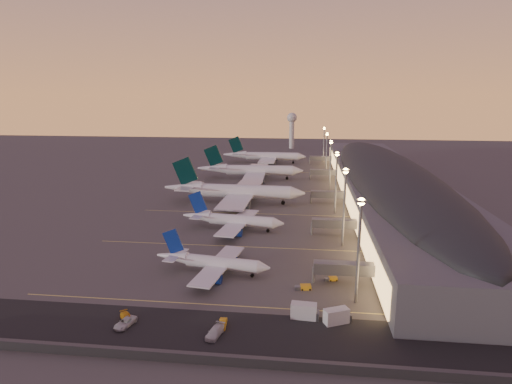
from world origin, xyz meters
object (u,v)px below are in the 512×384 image
object	(u,v)px
airliner_wide_mid	(250,170)
service_van_c	(215,332)
airliner_narrow_south	(212,262)
airliner_wide_far	(265,156)
service_van_d	(223,324)
catering_truck_a	(305,311)
service_van_b	(127,317)
radar_tower	(292,124)
airliner_wide_near	(234,191)
airliner_narrow_north	(233,220)
catering_truck_b	(338,316)
service_van_a	(125,323)
baggage_tug_b	(331,279)
baggage_tug_a	(304,287)

from	to	relation	value
airliner_wide_mid	service_van_c	size ratio (longest dim) A/B	10.40
airliner_narrow_south	airliner_wide_far	size ratio (longest dim) A/B	0.56
airliner_wide_mid	service_van_d	xyz separation A→B (m)	(15.34, -164.07, -4.44)
airliner_wide_mid	catering_truck_a	xyz separation A→B (m)	(32.92, -158.40, -3.51)
service_van_d	service_van_b	bearing A→B (deg)	175.47
radar_tower	service_van_d	world-z (taller)	radar_tower
service_van_b	airliner_wide_near	bearing A→B (deg)	48.05
catering_truck_a	service_van_d	world-z (taller)	catering_truck_a
airliner_narrow_north	service_van_b	distance (m)	68.25
airliner_wide_mid	catering_truck_b	xyz separation A→B (m)	(39.96, -159.55, -3.59)
airliner_narrow_south	service_van_a	bearing A→B (deg)	-104.24
airliner_wide_near	baggage_tug_b	size ratio (longest dim) A/B	18.55
catering_truck_b	airliner_wide_far	bearing A→B (deg)	74.78
airliner_wide_near	radar_tower	world-z (taller)	radar_tower
radar_tower	service_van_b	xyz separation A→B (m)	(-25.19, -314.26, -21.15)
airliner_narrow_north	baggage_tug_a	xyz separation A→B (m)	(26.49, -47.07, -3.03)
service_van_d	airliner_wide_far	bearing A→B (deg)	89.22
service_van_c	airliner_narrow_north	bearing A→B (deg)	109.68
catering_truck_b	service_van_c	size ratio (longest dim) A/B	1.05
service_van_a	airliner_narrow_south	bearing A→B (deg)	80.36
catering_truck_b	service_van_b	world-z (taller)	catering_truck_b
radar_tower	service_van_b	distance (m)	315.98
airliner_narrow_north	catering_truck_b	distance (m)	71.37
airliner_narrow_south	catering_truck_a	size ratio (longest dim) A/B	5.24
catering_truck_b	service_van_d	bearing A→B (deg)	165.55
service_van_b	service_van_c	distance (m)	21.07
baggage_tug_a	service_van_a	world-z (taller)	service_van_a
baggage_tug_b	catering_truck_b	world-z (taller)	catering_truck_b
catering_truck_a	service_van_b	size ratio (longest dim) A/B	1.28
service_van_c	service_van_d	world-z (taller)	service_van_c
airliner_narrow_south	airliner_narrow_north	xyz separation A→B (m)	(-1.02, 39.49, 0.49)
baggage_tug_a	service_van_a	size ratio (longest dim) A/B	0.74
airliner_wide_far	catering_truck_a	xyz separation A→B (m)	(30.39, -219.18, -3.33)
baggage_tug_a	catering_truck_b	size ratio (longest dim) A/B	0.68
service_van_b	service_van_c	size ratio (longest dim) A/B	0.83
service_van_c	airliner_narrow_south	bearing A→B (deg)	116.19
airliner_narrow_north	catering_truck_b	xyz separation A→B (m)	(33.96, -62.74, -2.03)
airliner_wide_far	service_van_a	size ratio (longest dim) A/B	10.34
airliner_narrow_north	service_van_a	size ratio (longest dim) A/B	6.69
airliner_wide_far	airliner_wide_mid	bearing A→B (deg)	-92.31
airliner_wide_near	service_van_c	bearing A→B (deg)	-80.58
airliner_wide_mid	catering_truck_b	distance (m)	164.52
airliner_narrow_north	service_van_a	distance (m)	70.45
airliner_narrow_north	airliner_wide_far	xyz separation A→B (m)	(-3.47, 157.59, 1.38)
airliner_wide_near	service_van_b	xyz separation A→B (m)	(-6.12, -106.52, -4.67)
service_van_a	airliner_narrow_north	bearing A→B (deg)	93.67
airliner_wide_near	airliner_wide_far	size ratio (longest dim) A/B	1.09
airliner_narrow_north	airliner_wide_mid	xyz separation A→B (m)	(-6.00, 96.81, 1.56)
radar_tower	catering_truck_b	xyz separation A→B (m)	(21.02, -309.92, -20.32)
airliner_wide_mid	service_van_d	bearing A→B (deg)	-86.63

